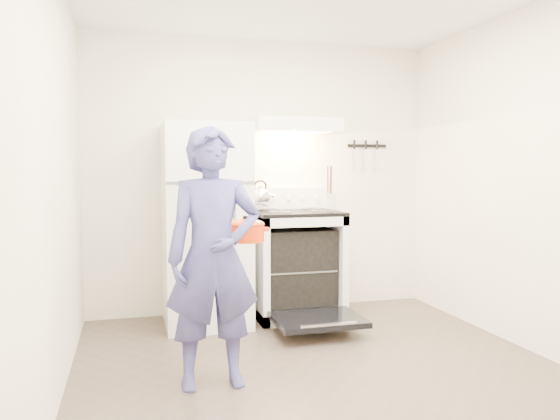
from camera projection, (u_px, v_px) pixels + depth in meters
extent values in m
plane|color=#4C3F33|center=(330.00, 379.00, 3.45)|extent=(3.60, 3.60, 0.00)
cube|color=white|center=(262.00, 177.00, 5.08)|extent=(3.20, 0.02, 2.50)
cube|color=white|center=(206.00, 225.00, 4.62)|extent=(0.70, 0.70, 1.70)
cube|color=white|center=(296.00, 265.00, 4.89)|extent=(0.76, 0.65, 0.92)
cube|color=black|center=(296.00, 213.00, 4.86)|extent=(0.76, 0.65, 0.03)
cube|color=white|center=(287.00, 198.00, 5.12)|extent=(0.76, 0.07, 0.20)
cube|color=black|center=(318.00, 320.00, 4.35)|extent=(0.70, 0.54, 0.04)
cube|color=slate|center=(296.00, 268.00, 4.89)|extent=(0.60, 0.52, 0.01)
cube|color=white|center=(294.00, 126.00, 4.87)|extent=(0.76, 0.50, 0.12)
cube|color=black|center=(367.00, 146.00, 5.33)|extent=(0.40, 0.02, 0.03)
cylinder|color=#8B6949|center=(308.00, 267.00, 4.86)|extent=(0.30, 0.30, 0.02)
cylinder|color=silver|center=(330.00, 201.00, 4.77)|extent=(0.11, 0.11, 0.13)
imported|color=navy|center=(214.00, 258.00, 3.29)|extent=(0.59, 0.39, 1.58)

